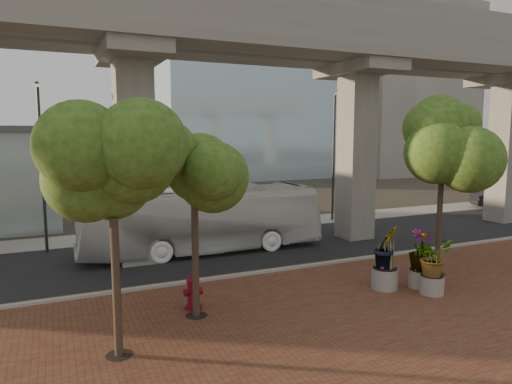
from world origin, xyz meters
name	(u,v)px	position (x,y,z in m)	size (l,w,h in m)	color
ground	(275,258)	(0.00, 0.00, 0.00)	(160.00, 160.00, 0.00)	#343026
brick_plaza	(388,320)	(0.00, -8.00, 0.03)	(70.00, 13.00, 0.06)	brown
asphalt_road	(257,248)	(0.00, 2.00, 0.02)	(90.00, 8.00, 0.04)	black
curb_strip	(295,268)	(0.00, -2.00, 0.08)	(70.00, 0.25, 0.16)	#9E9B93
far_sidewalk	(221,228)	(0.00, 7.50, 0.03)	(90.00, 3.00, 0.06)	#9E9B93
transit_viaduct	(257,104)	(0.00, 2.00, 7.29)	(72.00, 5.60, 12.40)	gray
midrise_block	(396,92)	(38.00, 36.00, 12.00)	(18.00, 16.00, 24.00)	#A09B90
transit_bus	(203,219)	(-2.75, 2.45, 1.66)	(2.80, 11.92, 3.32)	white
parked_car	(501,199)	(22.88, 5.82, 0.73)	(1.53, 4.43, 1.46)	black
fire_hydrant	(193,291)	(-5.33, -4.62, 0.65)	(0.62, 0.56, 1.24)	maroon
planter_front	(433,260)	(3.01, -6.77, 1.33)	(1.91, 1.91, 2.10)	#A6A195
planter_right	(421,253)	(3.15, -6.04, 1.40)	(2.07, 2.07, 2.22)	gray
planter_left	(386,250)	(1.84, -5.60, 1.52)	(2.19, 2.19, 2.41)	#A49E94
street_tree_far_west	(112,172)	(-8.03, -6.94, 4.91)	(4.05, 4.05, 6.72)	brown
street_tree_near_west	(194,163)	(-5.41, -5.23, 4.95)	(3.61, 3.61, 6.55)	brown
street_tree_near_east	(443,147)	(4.98, -5.09, 5.32)	(4.00, 4.00, 7.11)	brown
streetlamp_west	(42,157)	(-9.84, 5.39, 4.77)	(0.40, 1.18, 8.17)	#2D2C31
streetlamp_east	(335,148)	(7.77, 6.75, 4.94)	(0.42, 1.23, 8.47)	#28282D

